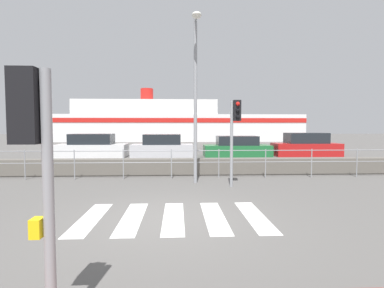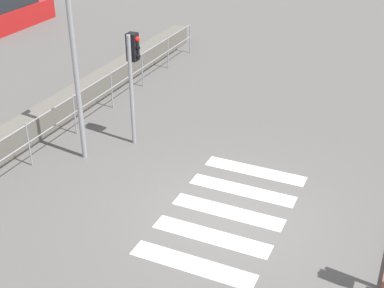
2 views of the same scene
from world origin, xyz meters
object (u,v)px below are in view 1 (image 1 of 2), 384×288
at_px(traffic_light_near, 35,145).
at_px(streetlamp, 196,80).
at_px(ferry_boat, 170,124).
at_px(parked_car_silver, 162,147).
at_px(traffic_light_far, 235,123).
at_px(parked_car_white, 92,147).
at_px(parked_car_green, 237,148).
at_px(parked_car_red, 306,146).

relative_size(traffic_light_near, streetlamp, 0.43).
xyz_separation_m(ferry_boat, parked_car_silver, (0.05, -23.69, -1.80)).
height_order(traffic_light_far, parked_car_white, traffic_light_far).
bearing_deg(parked_car_green, streetlamp, -109.19).
bearing_deg(parked_car_white, ferry_boat, 79.01).
distance_m(traffic_light_far, parked_car_red, 12.51).
height_order(ferry_boat, parked_car_silver, ferry_boat).
xyz_separation_m(streetlamp, ferry_boat, (-1.71, 33.43, -1.16)).
xyz_separation_m(parked_car_green, parked_car_red, (4.78, -0.00, 0.09)).
distance_m(traffic_light_far, parked_car_green, 10.65).
relative_size(ferry_boat, parked_car_white, 7.76).
bearing_deg(ferry_boat, traffic_light_near, -90.29).
distance_m(streetlamp, parked_car_red, 13.04).
bearing_deg(parked_car_red, parked_car_green, 180.00).
relative_size(ferry_boat, parked_car_red, 7.92).
height_order(traffic_light_near, ferry_boat, ferry_boat).
bearing_deg(traffic_light_far, traffic_light_near, -114.49).
distance_m(ferry_boat, parked_car_red, 25.73).
bearing_deg(parked_car_silver, streetlamp, -80.28).
relative_size(traffic_light_near, traffic_light_far, 0.88).
distance_m(traffic_light_near, traffic_light_far, 7.67).
bearing_deg(parked_car_green, traffic_light_near, -107.06).
bearing_deg(parked_car_silver, parked_car_red, -0.00).
bearing_deg(parked_car_red, streetlamp, -129.99).
relative_size(parked_car_white, parked_car_silver, 1.11).
height_order(traffic_light_far, streetlamp, streetlamp).
height_order(traffic_light_far, ferry_boat, ferry_boat).
bearing_deg(parked_car_white, parked_car_green, 0.00).
bearing_deg(parked_car_red, traffic_light_far, -123.79).
bearing_deg(parked_car_red, parked_car_silver, 180.00).
distance_m(streetlamp, parked_car_white, 11.97).
bearing_deg(parked_car_white, traffic_light_near, -75.74).
relative_size(traffic_light_near, parked_car_red, 0.57).
bearing_deg(traffic_light_near, parked_car_silver, 89.17).
bearing_deg(traffic_light_far, parked_car_red, 56.21).
bearing_deg(ferry_boat, traffic_light_far, -85.01).
bearing_deg(parked_car_red, ferry_boat, 112.64).
relative_size(streetlamp, parked_car_red, 1.31).
xyz_separation_m(streetlamp, parked_car_green, (3.39, 9.74, -3.01)).
bearing_deg(parked_car_green, traffic_light_far, -101.66).
relative_size(traffic_light_far, parked_car_silver, 0.70).
relative_size(streetlamp, parked_car_green, 1.29).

